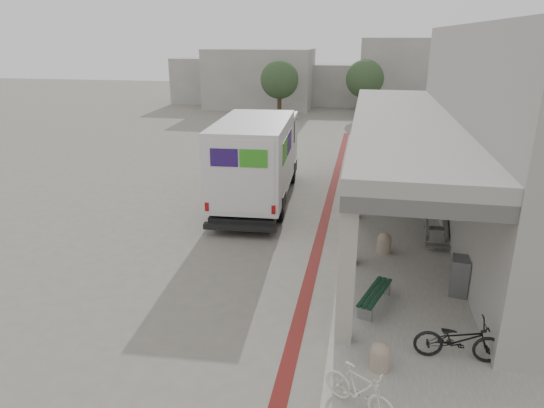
% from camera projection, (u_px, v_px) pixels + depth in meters
% --- Properties ---
extents(ground, '(120.00, 120.00, 0.00)m').
position_uv_depth(ground, '(279.00, 268.00, 14.66)').
color(ground, '#6A655B').
rests_on(ground, ground).
extents(bike_lane_stripe, '(0.35, 40.00, 0.01)m').
position_uv_depth(bike_lane_stripe, '(319.00, 244.00, 16.34)').
color(bike_lane_stripe, '#591411').
rests_on(bike_lane_stripe, ground).
extents(sidewalk, '(4.40, 28.00, 0.12)m').
position_uv_depth(sidewalk, '(416.00, 278.00, 13.92)').
color(sidewalk, gray).
rests_on(sidewalk, ground).
extents(transit_building, '(7.60, 17.00, 7.00)m').
position_uv_depth(transit_building, '(500.00, 136.00, 16.49)').
color(transit_building, gray).
rests_on(transit_building, ground).
extents(distant_backdrop, '(28.00, 10.00, 6.50)m').
position_uv_depth(distant_backdrop, '(315.00, 78.00, 47.57)').
color(distant_backdrop, gray).
rests_on(distant_backdrop, ground).
extents(tree_left, '(3.20, 3.20, 4.80)m').
position_uv_depth(tree_left, '(280.00, 80.00, 40.49)').
color(tree_left, '#38281C').
rests_on(tree_left, ground).
extents(tree_mid, '(3.20, 3.20, 4.80)m').
position_uv_depth(tree_mid, '(365.00, 79.00, 41.08)').
color(tree_mid, '#38281C').
rests_on(tree_mid, ground).
extents(tree_right, '(3.20, 3.20, 4.80)m').
position_uv_depth(tree_right, '(466.00, 82.00, 38.72)').
color(tree_right, '#38281C').
rests_on(tree_right, ground).
extents(fedex_truck, '(3.11, 8.56, 3.59)m').
position_uv_depth(fedex_truck, '(258.00, 157.00, 19.98)').
color(fedex_truck, black).
rests_on(fedex_truck, ground).
extents(bench, '(0.91, 1.77, 0.41)m').
position_uv_depth(bench, '(375.00, 296.00, 12.26)').
color(bench, gray).
rests_on(bench, sidewalk).
extents(bollard_near, '(0.42, 0.42, 0.62)m').
position_uv_depth(bollard_near, '(380.00, 356.00, 9.92)').
color(bollard_near, gray).
rests_on(bollard_near, sidewalk).
extents(bollard_far, '(0.44, 0.44, 0.66)m').
position_uv_depth(bollard_far, '(384.00, 242.00, 15.33)').
color(bollard_far, gray).
rests_on(bollard_far, sidewalk).
extents(utility_cabinet, '(0.55, 0.68, 1.02)m').
position_uv_depth(utility_cabinet, '(460.00, 276.00, 12.81)').
color(utility_cabinet, slate).
rests_on(utility_cabinet, sidewalk).
extents(bicycle_black, '(1.83, 0.66, 0.96)m').
position_uv_depth(bicycle_black, '(458.00, 339.00, 10.18)').
color(bicycle_black, black).
rests_on(bicycle_black, sidewalk).
extents(bicycle_cream, '(1.52, 1.21, 0.92)m').
position_uv_depth(bicycle_cream, '(360.00, 390.00, 8.76)').
color(bicycle_cream, beige).
rests_on(bicycle_cream, sidewalk).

